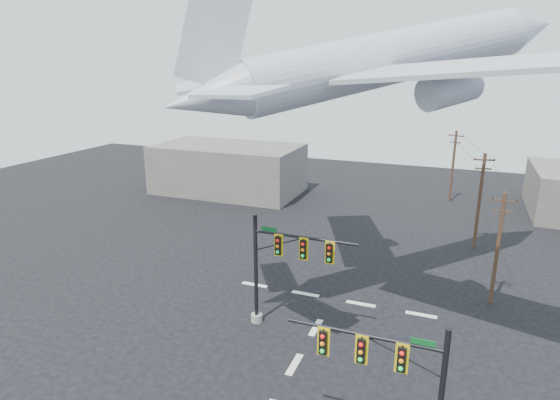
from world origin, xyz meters
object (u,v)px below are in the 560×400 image
at_px(signal_mast_far, 279,267).
at_px(utility_pole_a, 498,247).
at_px(airliner, 392,59).
at_px(signal_mast_near, 399,387).
at_px(utility_pole_b, 480,199).
at_px(utility_pole_c, 453,165).

relative_size(signal_mast_far, utility_pole_a, 0.91).
height_order(utility_pole_a, airliner, airliner).
distance_m(signal_mast_near, airliner, 18.64).
xyz_separation_m(utility_pole_a, utility_pole_b, (-0.97, 10.65, 0.35)).
xyz_separation_m(utility_pole_b, utility_pole_c, (-2.62, 14.54, -0.05)).
height_order(signal_mast_near, utility_pole_c, utility_pole_c).
distance_m(signal_mast_far, utility_pole_c, 34.46).
bearing_deg(airliner, signal_mast_far, 179.45).
relative_size(utility_pole_b, airliner, 0.35).
xyz_separation_m(utility_pole_a, utility_pole_c, (-3.59, 25.19, 0.31)).
bearing_deg(utility_pole_b, signal_mast_near, -105.74).
bearing_deg(signal_mast_far, utility_pole_b, 58.50).
bearing_deg(airliner, signal_mast_near, -125.26).
relative_size(signal_mast_near, airliner, 0.27).
relative_size(utility_pole_a, utility_pole_c, 0.93).
xyz_separation_m(signal_mast_far, utility_pole_c, (8.87, 33.29, 0.37)).
bearing_deg(utility_pole_c, utility_pole_a, -61.74).
xyz_separation_m(signal_mast_near, airliner, (-3.07, 13.59, 12.38)).
bearing_deg(utility_pole_b, utility_pole_c, 91.53).
relative_size(signal_mast_near, utility_pole_b, 0.77).
bearing_deg(utility_pole_a, airliner, -160.01).
bearing_deg(airliner, utility_pole_a, -28.96).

